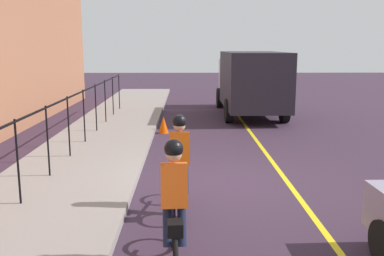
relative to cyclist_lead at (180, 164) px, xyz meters
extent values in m
plane|color=#372536|center=(1.69, -0.82, -0.91)|extent=(80.00, 80.00, 0.00)
cube|color=yellow|center=(1.69, -2.42, -0.91)|extent=(36.00, 0.12, 0.01)
cube|color=gray|center=(1.69, 2.58, -0.84)|extent=(40.00, 3.20, 0.15)
cylinder|color=black|center=(0.03, 2.98, 0.04)|extent=(0.04, 0.04, 1.60)
cylinder|color=black|center=(1.80, 2.98, 0.04)|extent=(0.04, 0.04, 1.60)
cylinder|color=black|center=(3.58, 2.98, 0.04)|extent=(0.04, 0.04, 1.60)
cylinder|color=black|center=(5.35, 2.98, 0.04)|extent=(0.04, 0.04, 1.60)
cylinder|color=black|center=(7.12, 2.98, 0.04)|extent=(0.04, 0.04, 1.60)
cylinder|color=black|center=(8.89, 2.98, 0.04)|extent=(0.04, 0.04, 1.60)
cylinder|color=black|center=(10.66, 2.98, 0.04)|extent=(0.04, 0.04, 1.60)
cylinder|color=black|center=(12.43, 2.98, 0.04)|extent=(0.04, 0.04, 1.60)
cube|color=black|center=(2.69, 2.98, 0.79)|extent=(19.48, 0.04, 0.04)
torus|color=black|center=(0.60, 0.03, -0.58)|extent=(0.66, 0.10, 0.66)
torus|color=black|center=(-0.44, -0.02, -0.58)|extent=(0.66, 0.10, 0.66)
cube|color=black|center=(0.08, 0.00, -0.33)|extent=(0.93, 0.09, 0.24)
cylinder|color=black|center=(-0.07, 0.00, -0.18)|extent=(0.03, 0.03, 0.35)
cube|color=#D4530D|center=(-0.02, 0.00, 0.29)|extent=(0.36, 0.38, 0.63)
sphere|color=tan|center=(0.03, 0.00, 0.71)|extent=(0.22, 0.22, 0.22)
sphere|color=black|center=(0.03, 0.00, 0.78)|extent=(0.26, 0.26, 0.26)
cylinder|color=#191E38|center=(-0.04, 0.10, -0.23)|extent=(0.34, 0.14, 0.65)
cylinder|color=#191E38|center=(-0.03, -0.10, -0.23)|extent=(0.34, 0.14, 0.65)
cube|color=black|center=(-0.39, -0.02, -0.16)|extent=(0.25, 0.21, 0.18)
torus|color=black|center=(-1.51, 0.08, -0.58)|extent=(0.66, 0.10, 0.66)
cube|color=black|center=(-2.03, 0.05, -0.33)|extent=(0.93, 0.09, 0.24)
cylinder|color=black|center=(-2.18, 0.04, -0.18)|extent=(0.03, 0.03, 0.35)
cube|color=#D85315|center=(-2.13, 0.04, 0.29)|extent=(0.36, 0.38, 0.63)
sphere|color=tan|center=(-2.08, 0.05, 0.71)|extent=(0.22, 0.22, 0.22)
sphere|color=black|center=(-2.08, 0.05, 0.78)|extent=(0.26, 0.26, 0.26)
cylinder|color=#191E38|center=(-2.16, 0.14, -0.23)|extent=(0.34, 0.14, 0.65)
cylinder|color=#191E38|center=(-2.14, -0.06, -0.23)|extent=(0.34, 0.14, 0.65)
cube|color=black|center=(-2.50, 0.02, -0.16)|extent=(0.25, 0.21, 0.18)
cube|color=#27222C|center=(10.56, -2.96, 0.72)|extent=(4.78, 2.43, 2.30)
cube|color=silver|center=(13.98, -2.93, 0.52)|extent=(1.84, 2.22, 1.90)
cylinder|color=black|center=(13.83, -1.81, -0.43)|extent=(0.96, 0.31, 0.96)
cylinder|color=black|center=(13.85, -4.05, -0.43)|extent=(0.96, 0.31, 0.96)
cylinder|color=black|center=(9.49, -1.84, -0.43)|extent=(0.96, 0.31, 0.96)
cylinder|color=black|center=(9.51, -4.08, -0.43)|extent=(0.96, 0.31, 0.96)
cone|color=#E74D04|center=(7.36, 0.67, -0.61)|extent=(0.36, 0.36, 0.59)
camera|label=1|loc=(-7.76, -0.12, 2.15)|focal=40.77mm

